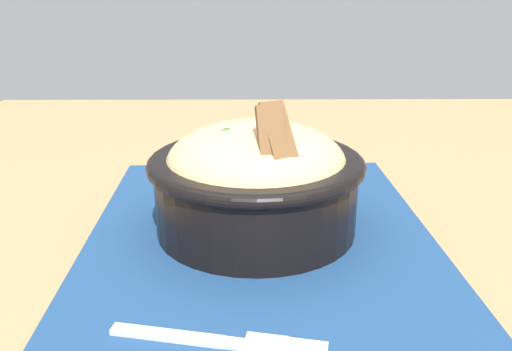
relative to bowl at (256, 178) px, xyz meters
name	(u,v)px	position (x,y,z in m)	size (l,w,h in m)	color
table	(271,334)	(0.07, 0.01, -0.11)	(1.28, 0.97, 0.74)	#99754C
placemat	(263,256)	(0.05, 0.00, -0.05)	(0.46, 0.30, 0.00)	navy
bowl	(256,178)	(0.00, 0.00, 0.00)	(0.19, 0.19, 0.12)	black
fork	(227,343)	(0.16, -0.02, -0.05)	(0.04, 0.13, 0.00)	silver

